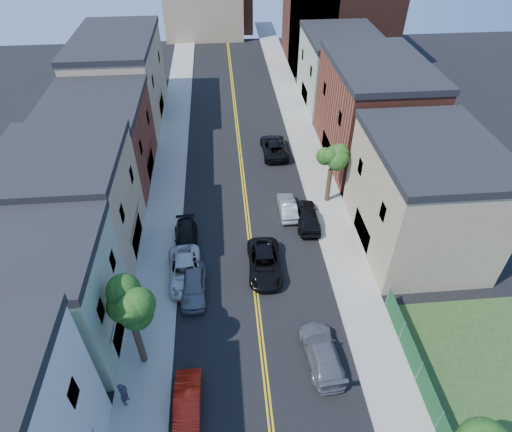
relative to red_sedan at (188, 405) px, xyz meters
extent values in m
cube|color=gray|center=(-3.04, 29.66, -0.66)|extent=(3.20, 100.00, 0.15)
cube|color=gray|center=(12.76, 29.66, -0.66)|extent=(3.20, 100.00, 0.15)
cube|color=gray|center=(-1.29, 29.66, -0.66)|extent=(0.30, 100.00, 0.15)
cube|color=gray|center=(11.01, 29.66, -0.66)|extent=(0.30, 100.00, 0.15)
cube|color=gray|center=(-9.14, 5.66, 3.52)|extent=(9.00, 8.00, 8.50)
cube|color=#998466|center=(-9.14, 14.66, 3.77)|extent=(9.00, 10.00, 9.00)
cube|color=brown|center=(-9.14, 25.66, 3.27)|extent=(9.00, 12.00, 8.00)
cube|color=#998466|center=(-9.14, 39.66, 4.02)|extent=(9.00, 16.00, 9.50)
cube|color=#998466|center=(18.86, 13.66, 3.77)|extent=(9.00, 12.00, 9.00)
cube|color=brown|center=(18.86, 27.66, 4.27)|extent=(9.00, 14.00, 10.00)
cube|color=gray|center=(18.86, 41.66, 3.52)|extent=(9.00, 12.00, 8.50)
cube|color=#4C2319|center=(22.36, 57.66, 5.27)|extent=(16.00, 14.00, 12.00)
cube|color=#998466|center=(0.86, 71.66, 5.27)|extent=(14.00, 8.00, 12.00)
cube|color=brown|center=(4.86, 75.66, 4.27)|extent=(10.00, 8.00, 10.00)
cube|color=#143F1E|center=(14.36, -0.84, 0.37)|extent=(0.04, 15.00, 1.90)
cylinder|color=#312218|center=(-3.04, 3.66, 1.40)|extent=(0.44, 0.44, 3.96)
sphere|color=#12350E|center=(-3.04, 3.66, 5.72)|extent=(5.20, 5.20, 5.20)
sphere|color=#12350E|center=(-2.52, 3.27, 6.76)|extent=(3.90, 3.90, 3.90)
sphere|color=#12350E|center=(-3.56, 4.18, 5.20)|extent=(3.64, 3.64, 3.64)
cylinder|color=#312218|center=(12.76, 19.66, 1.18)|extent=(0.44, 0.44, 3.52)
sphere|color=#12350E|center=(12.76, 19.66, 4.92)|extent=(4.40, 4.40, 4.40)
sphere|color=#12350E|center=(13.20, 19.33, 5.80)|extent=(3.30, 3.30, 3.30)
sphere|color=#12350E|center=(12.32, 20.10, 4.48)|extent=(3.08, 3.08, 3.08)
imported|color=#B3180B|center=(0.00, 0.00, 0.00)|extent=(1.63, 4.47, 1.46)
imported|color=silver|center=(-0.56, 10.83, 0.04)|extent=(3.00, 5.74, 1.54)
imported|color=#5A5D62|center=(0.14, 9.23, 0.07)|extent=(1.89, 4.69, 1.60)
imported|color=black|center=(-0.64, 14.75, -0.03)|extent=(2.20, 4.90, 1.40)
imported|color=#5A5C62|center=(8.66, 2.73, 0.04)|extent=(2.54, 5.48, 1.55)
imported|color=black|center=(10.23, 16.52, 0.13)|extent=(2.18, 5.10, 1.72)
imported|color=#ADB0B5|center=(8.66, 18.22, -0.02)|extent=(1.50, 4.29, 1.41)
imported|color=black|center=(8.71, 28.95, 0.08)|extent=(2.83, 5.92, 1.63)
imported|color=black|center=(5.76, 11.11, 0.05)|extent=(2.75, 5.71, 1.57)
imported|color=#292830|center=(-3.79, 0.85, 0.39)|extent=(0.59, 0.78, 1.94)
camera|label=1|loc=(2.99, -12.46, 24.86)|focal=29.83mm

